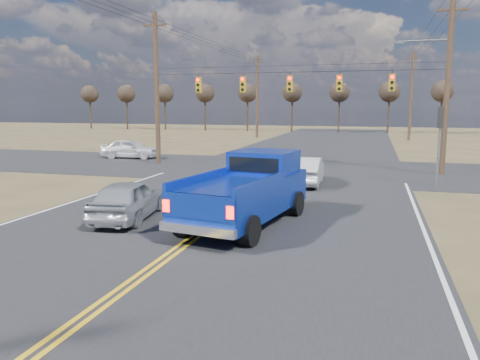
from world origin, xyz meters
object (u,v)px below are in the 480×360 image
(dgrey_car_queue, at_px, (242,177))
(black_suv, at_px, (244,176))
(pickup_truck, at_px, (248,191))
(silver_suv, at_px, (128,199))
(white_car_queue, at_px, (306,171))
(cross_car_west, at_px, (130,149))

(dgrey_car_queue, bearing_deg, black_suv, -99.87)
(pickup_truck, relative_size, black_suv, 1.47)
(silver_suv, relative_size, black_suv, 0.94)
(white_car_queue, relative_size, cross_car_west, 1.02)
(pickup_truck, relative_size, cross_car_west, 1.54)
(pickup_truck, distance_m, cross_car_west, 21.70)
(silver_suv, height_order, dgrey_car_queue, silver_suv)
(white_car_queue, bearing_deg, pickup_truck, 83.15)
(pickup_truck, xyz_separation_m, dgrey_car_queue, (-1.92, 6.16, -0.53))
(pickup_truck, bearing_deg, cross_car_west, 138.73)
(silver_suv, xyz_separation_m, cross_car_west, (-9.51, 17.25, 0.01))
(pickup_truck, bearing_deg, black_suv, 115.65)
(black_suv, height_order, dgrey_car_queue, black_suv)
(silver_suv, relative_size, dgrey_car_queue, 0.98)
(silver_suv, bearing_deg, white_car_queue, -128.05)
(silver_suv, distance_m, white_car_queue, 10.35)
(white_car_queue, xyz_separation_m, cross_car_west, (-14.54, 8.21, 0.01))
(black_suv, bearing_deg, dgrey_car_queue, 87.94)
(white_car_queue, relative_size, dgrey_car_queue, 1.01)
(black_suv, bearing_deg, silver_suv, 69.66)
(silver_suv, height_order, black_suv, silver_suv)
(white_car_queue, bearing_deg, dgrey_car_queue, 40.02)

